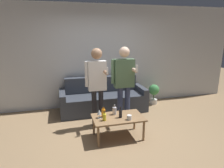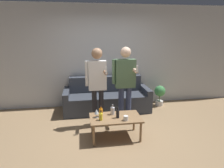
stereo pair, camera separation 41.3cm
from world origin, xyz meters
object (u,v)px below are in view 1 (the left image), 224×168
object	(u,v)px
couch	(103,99)
person_standing_right	(124,79)
person_standing_left	(97,81)
coffee_table	(118,119)
bottle_orange	(120,113)

from	to	relation	value
couch	person_standing_right	distance (m)	1.10
person_standing_left	person_standing_right	size ratio (longest dim) A/B	0.99
couch	person_standing_right	world-z (taller)	person_standing_right
coffee_table	bottle_orange	size ratio (longest dim) A/B	4.52
bottle_orange	person_standing_left	distance (m)	0.86
bottle_orange	person_standing_left	world-z (taller)	person_standing_left
bottle_orange	person_standing_right	size ratio (longest dim) A/B	0.13
coffee_table	person_standing_left	world-z (taller)	person_standing_left
couch	coffee_table	world-z (taller)	couch
person_standing_left	bottle_orange	bearing A→B (deg)	-62.71
couch	person_standing_left	bearing A→B (deg)	-109.64
couch	person_standing_left	distance (m)	1.16
coffee_table	person_standing_right	bearing A→B (deg)	63.85
bottle_orange	person_standing_right	distance (m)	0.90
person_standing_left	coffee_table	bearing A→B (deg)	-63.97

